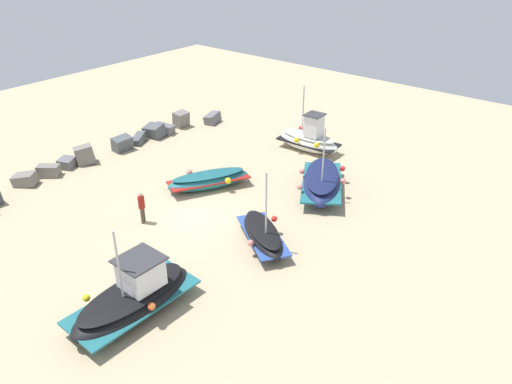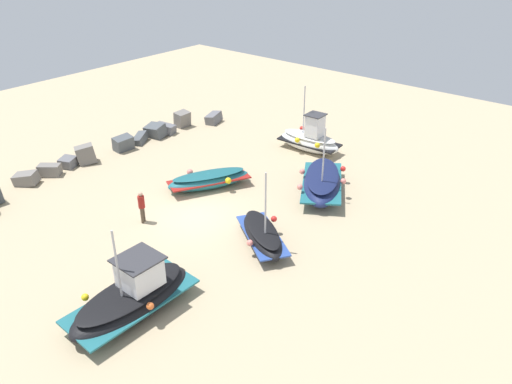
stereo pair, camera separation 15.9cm
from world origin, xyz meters
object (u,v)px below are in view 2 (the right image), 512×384
(fishing_boat_2, at_px, (133,296))
(fishing_boat_3, at_px, (262,235))
(person_walking, at_px, (142,205))
(fishing_boat_4, at_px, (322,182))
(fishing_boat_0, at_px, (209,180))
(fishing_boat_1, at_px, (310,139))

(fishing_boat_2, xyz_separation_m, fishing_boat_3, (6.54, -0.85, -0.23))
(fishing_boat_3, height_order, person_walking, fishing_boat_3)
(fishing_boat_2, bearing_deg, person_walking, 48.54)
(fishing_boat_3, distance_m, person_walking, 6.08)
(fishing_boat_3, relative_size, fishing_boat_4, 0.76)
(fishing_boat_0, xyz_separation_m, fishing_boat_3, (-2.45, -5.75, 0.02))
(fishing_boat_0, height_order, person_walking, person_walking)
(fishing_boat_0, xyz_separation_m, fishing_boat_2, (-9.00, -4.90, 0.25))
(fishing_boat_0, bearing_deg, person_walking, 28.75)
(fishing_boat_0, height_order, fishing_boat_3, fishing_boat_3)
(fishing_boat_0, distance_m, fishing_boat_1, 7.81)
(person_walking, bearing_deg, fishing_boat_3, -3.04)
(fishing_boat_0, height_order, fishing_boat_4, fishing_boat_4)
(fishing_boat_3, bearing_deg, fishing_boat_1, -33.66)
(fishing_boat_1, xyz_separation_m, fishing_boat_2, (-16.68, -3.52, -0.06))
(fishing_boat_0, relative_size, fishing_boat_3, 1.19)
(fishing_boat_1, height_order, fishing_boat_2, fishing_boat_1)
(fishing_boat_3, xyz_separation_m, fishing_boat_4, (5.89, 0.68, 0.13))
(fishing_boat_0, bearing_deg, fishing_boat_2, 56.00)
(fishing_boat_0, bearing_deg, fishing_boat_1, -162.84)
(fishing_boat_1, xyz_separation_m, fishing_boat_4, (-4.24, -3.69, -0.15))
(fishing_boat_4, bearing_deg, fishing_boat_0, 92.65)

